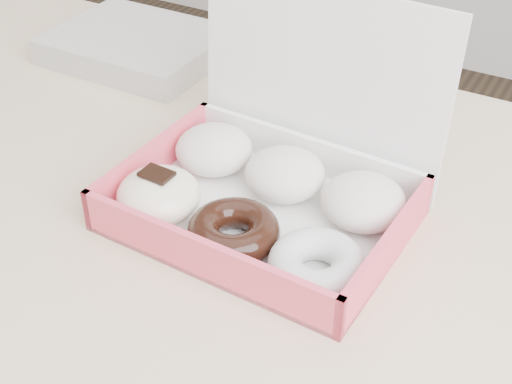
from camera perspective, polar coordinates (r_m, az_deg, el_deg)
The scene contains 3 objects.
table at distance 0.91m, azimuth -9.42°, elevation -2.73°, with size 1.20×0.80×0.75m.
donut_box at distance 0.77m, azimuth 0.86°, elevation 0.50°, with size 0.31×0.26×0.22m.
newspapers at distance 1.13m, azimuth -9.48°, elevation 11.48°, with size 0.25×0.20×0.04m, color beige.
Camera 1 is at (0.47, -0.53, 1.24)m, focal length 50.00 mm.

